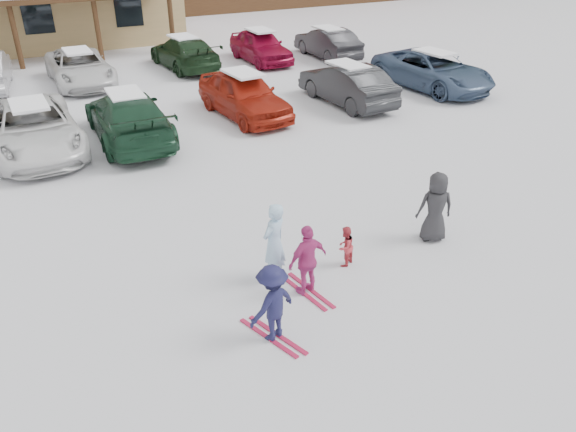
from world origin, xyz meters
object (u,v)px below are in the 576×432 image
parked_car_10 (80,67)px  child_navy (272,303)px  adult_skier (274,243)px  parked_car_6 (432,70)px  parked_car_3 (128,117)px  parked_car_12 (261,46)px  toddler_red (345,246)px  child_magenta (308,260)px  parked_car_2 (34,128)px  parked_car_4 (244,95)px  parked_car_11 (184,53)px  parked_car_13 (328,43)px  parked_car_5 (347,84)px  bystander_dark (435,207)px

parked_car_10 → child_navy: bearing=-90.0°
adult_skier → parked_car_6: (11.57, 9.45, -0.10)m
parked_car_3 → parked_car_10: size_ratio=1.06×
child_navy → parked_car_12: bearing=-132.6°
parked_car_3 → parked_car_10: parked_car_3 is taller
parked_car_3 → parked_car_6: 12.42m
toddler_red → parked_car_6: parked_car_6 is taller
adult_skier → child_magenta: bearing=90.0°
toddler_red → child_navy: child_navy is taller
parked_car_3 → parked_car_6: bearing=-177.0°
parked_car_12 → parked_car_2: bearing=-146.7°
parked_car_4 → parked_car_11: bearing=83.1°
parked_car_11 → parked_car_13: bearing=166.6°
child_navy → parked_car_6: bearing=-157.5°
parked_car_2 → parked_car_3: bearing=-8.9°
parked_car_10 → toddler_red: bearing=-82.1°
parked_car_2 → parked_car_5: bearing=-2.7°
toddler_red → bystander_dark: 2.33m
parked_car_5 → parked_car_10: 11.24m
adult_skier → parked_car_4: 10.14m
parked_car_12 → parked_car_10: bearing=-179.8°
parked_car_3 → parked_car_4: (4.17, 0.60, 0.01)m
toddler_red → parked_car_4: bearing=-128.9°
parked_car_3 → parked_car_4: bearing=-171.1°
parked_car_10 → parked_car_12: (8.35, 0.22, 0.05)m
parked_car_3 → parked_car_5: (8.19, 0.24, -0.03)m
parked_car_2 → parked_car_12: 13.04m
child_navy → parked_car_3: bearing=-108.8°
parked_car_11 → child_magenta: bearing=75.6°
parked_car_2 → parked_car_13: (14.03, 6.73, -0.03)m
parked_car_12 → parked_car_13: size_ratio=1.01×
parked_car_3 → adult_skier: bearing=96.2°
adult_skier → parked_car_2: adult_skier is taller
child_navy → parked_car_5: parked_car_5 is taller
child_navy → parked_car_4: 11.88m
toddler_red → parked_car_11: size_ratio=0.18×
child_magenta → bystander_dark: size_ratio=0.91×
parked_car_6 → parked_car_11: 11.15m
parked_car_3 → parked_car_11: 9.22m
parked_car_4 → parked_car_6: (8.24, -0.13, -0.04)m
bystander_dark → parked_car_13: bearing=-92.3°
bystander_dark → parked_car_6: size_ratio=0.30×
child_magenta → bystander_dark: 3.48m
parked_car_6 → parked_car_11: parked_car_6 is taller
parked_car_2 → parked_car_4: parked_car_4 is taller
child_magenta → parked_car_13: size_ratio=0.34×
toddler_red → parked_car_6: (10.05, 9.63, 0.30)m
parked_car_10 → adult_skier: bearing=-87.2°
parked_car_6 → parked_car_12: (-4.44, 7.26, 0.00)m
child_magenta → parked_car_2: bearing=-78.4°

